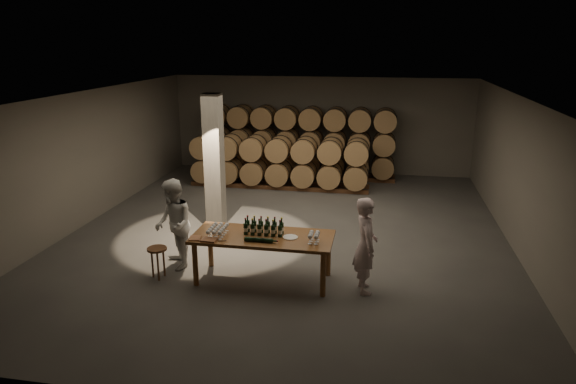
% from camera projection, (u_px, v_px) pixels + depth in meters
% --- Properties ---
extents(room, '(12.00, 12.00, 12.00)m').
position_uv_depth(room, '(214.00, 162.00, 12.13)').
color(room, '#4A4845').
rests_on(room, ground).
extents(tasting_table, '(2.60, 1.10, 0.90)m').
position_uv_depth(tasting_table, '(263.00, 241.00, 9.51)').
color(tasting_table, brown).
rests_on(tasting_table, ground).
extents(barrel_stack_back, '(6.26, 0.95, 2.31)m').
position_uv_depth(barrel_stack_back, '(299.00, 141.00, 16.75)').
color(barrel_stack_back, brown).
rests_on(barrel_stack_back, ground).
extents(barrel_stack_front, '(5.48, 0.95, 1.57)m').
position_uv_depth(barrel_stack_front, '(279.00, 161.00, 15.60)').
color(barrel_stack_front, brown).
rests_on(barrel_stack_front, ground).
extents(bottle_cluster, '(0.73, 0.23, 0.33)m').
position_uv_depth(bottle_cluster, '(264.00, 228.00, 9.51)').
color(bottle_cluster, black).
rests_on(bottle_cluster, tasting_table).
extents(lying_bottles, '(0.61, 0.08, 0.08)m').
position_uv_depth(lying_bottles, '(259.00, 240.00, 9.16)').
color(lying_bottles, black).
rests_on(lying_bottles, tasting_table).
extents(glass_cluster_left, '(0.30, 0.52, 0.16)m').
position_uv_depth(glass_cluster_left, '(218.00, 229.00, 9.49)').
color(glass_cluster_left, silver).
rests_on(glass_cluster_left, tasting_table).
extents(glass_cluster_right, '(0.20, 0.31, 0.18)m').
position_uv_depth(glass_cluster_right, '(314.00, 235.00, 9.15)').
color(glass_cluster_right, silver).
rests_on(glass_cluster_right, tasting_table).
extents(plate, '(0.28, 0.28, 0.02)m').
position_uv_depth(plate, '(290.00, 237.00, 9.38)').
color(plate, white).
rests_on(plate, tasting_table).
extents(notebook_near, '(0.29, 0.24, 0.03)m').
position_uv_depth(notebook_near, '(209.00, 240.00, 9.24)').
color(notebook_near, brown).
rests_on(notebook_near, tasting_table).
extents(notebook_corner, '(0.24, 0.28, 0.02)m').
position_uv_depth(notebook_corner, '(195.00, 238.00, 9.33)').
color(notebook_corner, brown).
rests_on(notebook_corner, tasting_table).
extents(pen, '(0.15, 0.05, 0.01)m').
position_uv_depth(pen, '(222.00, 241.00, 9.21)').
color(pen, black).
rests_on(pen, tasting_table).
extents(stool, '(0.37, 0.37, 0.62)m').
position_uv_depth(stool, '(157.00, 253.00, 9.67)').
color(stool, brown).
rests_on(stool, ground).
extents(person_man, '(0.56, 0.72, 1.76)m').
position_uv_depth(person_man, '(366.00, 245.00, 9.08)').
color(person_man, beige).
rests_on(person_man, ground).
extents(person_woman, '(1.04, 1.10, 1.80)m').
position_uv_depth(person_woman, '(174.00, 224.00, 10.05)').
color(person_woman, silver).
rests_on(person_woman, ground).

